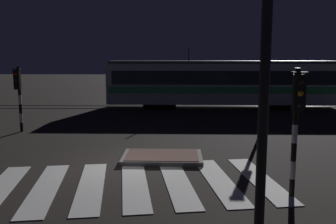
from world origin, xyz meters
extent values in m
plane|color=black|center=(0.00, 0.00, 0.00)|extent=(120.00, 120.00, 0.00)
cube|color=#59595E|center=(0.00, 13.09, 0.01)|extent=(80.00, 0.12, 0.03)
cube|color=#59595E|center=(0.00, 14.52, 0.01)|extent=(80.00, 0.12, 0.03)
cube|color=silver|center=(-1.80, -2.26, 0.01)|extent=(1.32, 4.19, 0.02)
cube|color=silver|center=(-0.60, -2.07, 0.01)|extent=(1.32, 4.19, 0.02)
cube|color=silver|center=(0.60, -1.89, 0.01)|extent=(1.32, 4.19, 0.02)
cube|color=silver|center=(1.80, -1.70, 0.01)|extent=(1.32, 4.19, 0.02)
cube|color=silver|center=(3.01, -1.51, 0.01)|extent=(1.32, 4.19, 0.02)
cube|color=silver|center=(4.21, -1.33, 0.01)|extent=(1.32, 4.19, 0.02)
cube|color=slate|center=(1.26, 0.65, 0.08)|extent=(2.76, 1.77, 0.16)
cube|color=brown|center=(1.26, 0.65, 0.17)|extent=(2.48, 1.60, 0.02)
cylinder|color=black|center=(-5.66, 5.28, 0.22)|extent=(0.14, 0.14, 0.44)
cylinder|color=white|center=(-5.66, 5.28, 0.66)|extent=(0.14, 0.14, 0.44)
cylinder|color=black|center=(-5.66, 5.28, 1.10)|extent=(0.14, 0.14, 0.44)
cylinder|color=white|center=(-5.66, 5.28, 1.54)|extent=(0.14, 0.14, 0.44)
cylinder|color=black|center=(-5.66, 5.28, 1.99)|extent=(0.14, 0.14, 0.44)
cylinder|color=white|center=(-5.66, 5.28, 2.43)|extent=(0.14, 0.14, 0.44)
cylinder|color=black|center=(-5.66, 5.28, 2.87)|extent=(0.14, 0.14, 0.44)
cube|color=black|center=(-5.66, 5.11, 2.49)|extent=(0.28, 0.20, 0.90)
sphere|color=red|center=(-5.66, 5.00, 2.77)|extent=(0.14, 0.14, 0.14)
sphere|color=black|center=(-5.66, 5.00, 2.49)|extent=(0.14, 0.14, 0.14)
sphere|color=black|center=(-5.66, 5.00, 2.21)|extent=(0.14, 0.14, 0.14)
cube|color=black|center=(-5.66, 5.11, 2.98)|extent=(0.36, 0.24, 0.04)
cylinder|color=black|center=(4.74, -2.66, 0.24)|extent=(0.14, 0.14, 0.47)
cylinder|color=white|center=(4.74, -2.66, 0.71)|extent=(0.14, 0.14, 0.47)
cylinder|color=black|center=(4.74, -2.66, 1.18)|extent=(0.14, 0.14, 0.47)
cylinder|color=white|center=(4.74, -2.66, 1.65)|extent=(0.14, 0.14, 0.47)
cylinder|color=black|center=(4.74, -2.66, 2.12)|extent=(0.14, 0.14, 0.47)
cylinder|color=white|center=(4.74, -2.66, 2.59)|extent=(0.14, 0.14, 0.47)
cylinder|color=black|center=(4.74, -2.66, 3.06)|extent=(0.14, 0.14, 0.47)
cube|color=black|center=(4.74, -2.83, 2.69)|extent=(0.28, 0.20, 0.90)
sphere|color=black|center=(4.74, -2.94, 2.97)|extent=(0.14, 0.14, 0.14)
sphere|color=orange|center=(4.74, -2.94, 2.69)|extent=(0.14, 0.14, 0.14)
sphere|color=black|center=(4.74, -2.94, 2.41)|extent=(0.14, 0.14, 0.14)
cube|color=black|center=(4.74, -2.83, 3.18)|extent=(0.36, 0.24, 0.04)
cylinder|color=black|center=(5.59, 4.90, 0.24)|extent=(0.14, 0.14, 0.47)
cylinder|color=white|center=(5.59, 4.90, 0.71)|extent=(0.14, 0.14, 0.47)
cylinder|color=black|center=(5.59, 4.90, 1.18)|extent=(0.14, 0.14, 0.47)
cylinder|color=white|center=(5.59, 4.90, 1.66)|extent=(0.14, 0.14, 0.47)
cylinder|color=black|center=(5.59, 4.90, 2.13)|extent=(0.14, 0.14, 0.47)
cylinder|color=white|center=(5.59, 4.90, 2.61)|extent=(0.14, 0.14, 0.47)
cylinder|color=black|center=(5.59, 4.90, 3.08)|extent=(0.14, 0.14, 0.47)
cube|color=black|center=(5.59, 4.73, 2.72)|extent=(0.28, 0.20, 0.90)
sphere|color=black|center=(5.59, 4.62, 3.00)|extent=(0.14, 0.14, 0.14)
sphere|color=black|center=(5.59, 4.62, 2.72)|extent=(0.14, 0.14, 0.14)
sphere|color=green|center=(5.59, 4.62, 2.44)|extent=(0.14, 0.14, 0.14)
cube|color=black|center=(5.59, 4.73, 3.21)|extent=(0.36, 0.24, 0.04)
cylinder|color=black|center=(3.28, -5.54, 3.51)|extent=(0.18, 0.18, 7.02)
cube|color=#B2BCC1|center=(4.88, 13.81, 1.70)|extent=(15.77, 2.50, 2.70)
cube|color=green|center=(4.88, 12.54, 1.35)|extent=(15.45, 0.04, 0.44)
cube|color=green|center=(4.88, 15.08, 1.35)|extent=(15.45, 0.04, 0.44)
cube|color=black|center=(4.88, 12.54, 2.15)|extent=(14.98, 0.03, 0.90)
cube|color=#4C4C51|center=(4.88, 13.81, 3.15)|extent=(15.45, 2.30, 0.20)
cylinder|color=#262628|center=(2.51, 13.81, 3.65)|extent=(0.08, 0.08, 1.00)
cube|color=black|center=(9.21, 13.81, 0.17)|extent=(2.20, 2.00, 0.35)
cube|color=black|center=(0.54, 13.81, 0.17)|extent=(2.20, 2.00, 0.35)
camera|label=1|loc=(1.82, -11.86, 3.58)|focal=39.63mm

